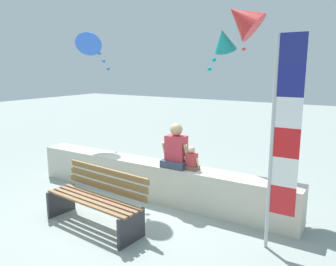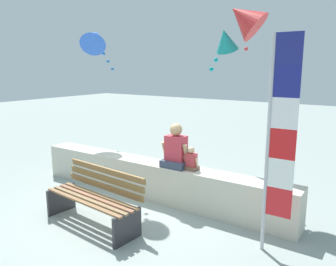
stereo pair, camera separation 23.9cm
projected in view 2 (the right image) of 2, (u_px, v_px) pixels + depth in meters
ground_plane at (126, 211)px, 5.80m from camera, size 40.00×40.00×0.00m
seawall_ledge at (153, 180)px, 6.39m from camera, size 5.47×0.48×0.70m
park_bench at (95, 198)px, 5.27m from camera, size 1.79×0.76×0.88m
person_adult at (176, 150)px, 5.95m from camera, size 0.52×0.38×0.80m
person_child at (191, 161)px, 5.81m from camera, size 0.27×0.20×0.41m
flag_banner at (278, 136)px, 4.23m from camera, size 0.38×0.05×2.88m
kite_blue at (95, 38)px, 7.90m from camera, size 0.94×1.00×1.17m
kite_red at (244, 18)px, 6.12m from camera, size 0.95×0.78×1.01m
kite_teal at (225, 41)px, 6.29m from camera, size 0.58×0.60×0.85m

